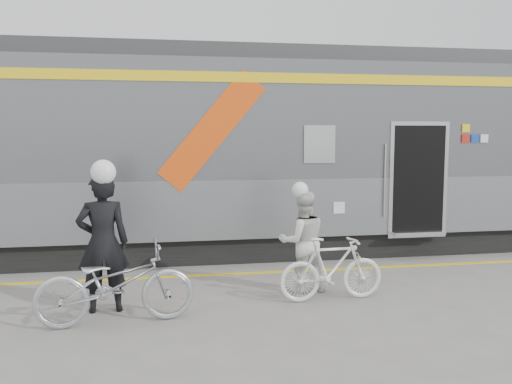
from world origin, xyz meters
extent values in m
plane|color=slate|center=(0.00, 0.00, 0.00)|extent=(90.00, 90.00, 0.00)
cube|color=black|center=(0.87, 4.20, 0.25)|extent=(24.00, 2.70, 0.50)
cube|color=#9EA0A5|center=(0.87, 4.20, 1.05)|extent=(24.00, 3.00, 1.10)
cube|color=slate|center=(0.87, 4.20, 2.70)|extent=(24.00, 3.00, 2.20)
cube|color=#38383A|center=(0.87, 4.20, 3.95)|extent=(24.00, 2.64, 0.30)
cube|color=yellow|center=(0.87, 2.69, 3.45)|extent=(24.00, 0.02, 0.18)
cube|color=#E64A0D|center=(-0.93, 2.69, 2.50)|extent=(1.96, 0.01, 2.19)
cube|color=black|center=(1.07, 2.69, 2.25)|extent=(0.55, 0.02, 0.65)
cube|color=black|center=(3.07, 2.90, 1.55)|extent=(1.05, 0.45, 2.10)
cube|color=silver|center=(3.07, 2.69, 1.55)|extent=(1.20, 0.02, 2.25)
cylinder|color=silver|center=(2.37, 2.67, 1.55)|extent=(0.04, 0.04, 1.40)
cube|color=silver|center=(3.07, 2.65, 0.52)|extent=(1.05, 0.25, 0.06)
cube|color=yellow|center=(4.02, 2.69, 2.55)|extent=(0.16, 0.01, 0.16)
cube|color=red|center=(4.02, 2.69, 2.35)|extent=(0.16, 0.01, 0.16)
cube|color=#173B9B|center=(4.22, 2.69, 2.35)|extent=(0.16, 0.01, 0.16)
cube|color=silver|center=(4.42, 2.69, 2.35)|extent=(0.16, 0.01, 0.16)
cube|color=silver|center=(1.47, 2.69, 1.05)|extent=(0.22, 0.01, 0.22)
cube|color=yellow|center=(0.00, 2.15, 0.00)|extent=(24.00, 0.12, 0.01)
imported|color=black|center=(-2.64, 0.51, 0.96)|extent=(0.75, 0.53, 1.92)
imported|color=#ADAFB5|center=(-2.44, -0.04, 0.53)|extent=(2.08, 0.91, 1.06)
imported|color=silver|center=(0.30, 0.97, 0.78)|extent=(0.79, 0.63, 1.57)
imported|color=silver|center=(0.60, 0.42, 0.48)|extent=(1.60, 0.52, 0.95)
sphere|color=white|center=(-2.64, 0.51, 2.09)|extent=(0.33, 0.33, 0.33)
sphere|color=white|center=(0.30, 0.97, 1.70)|extent=(0.25, 0.25, 0.25)
camera|label=1|loc=(-1.84, -7.04, 2.46)|focal=38.00mm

